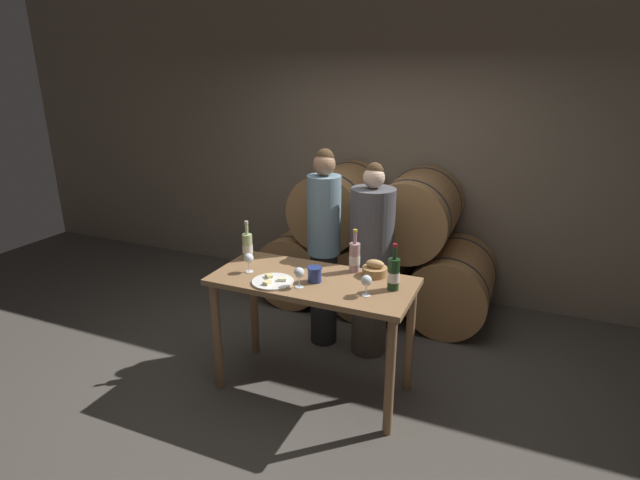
{
  "coord_description": "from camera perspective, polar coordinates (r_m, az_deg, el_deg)",
  "views": [
    {
      "loc": [
        1.33,
        -2.97,
        2.31
      ],
      "look_at": [
        0.0,
        0.13,
        1.15
      ],
      "focal_mm": 28.0,
      "sensor_mm": 36.0,
      "label": 1
    }
  ],
  "objects": [
    {
      "name": "barrel_stack",
      "position": [
        4.98,
        6.37,
        -0.82
      ],
      "size": [
        2.29,
        0.94,
        1.42
      ],
      "color": "#9E7042",
      "rests_on": "ground_plane"
    },
    {
      "name": "wine_bottle_rose",
      "position": [
        3.64,
        3.98,
        -1.97
      ],
      "size": [
        0.08,
        0.08,
        0.32
      ],
      "color": "#BC8E93",
      "rests_on": "tasting_table"
    },
    {
      "name": "blue_crock",
      "position": [
        3.48,
        -0.61,
        -3.87
      ],
      "size": [
        0.11,
        0.11,
        0.11
      ],
      "color": "navy",
      "rests_on": "tasting_table"
    },
    {
      "name": "bread_basket",
      "position": [
        3.61,
        6.28,
        -3.37
      ],
      "size": [
        0.18,
        0.18,
        0.12
      ],
      "color": "#A87F4C",
      "rests_on": "tasting_table"
    },
    {
      "name": "wine_bottle_red",
      "position": [
        3.37,
        8.41,
        -3.87
      ],
      "size": [
        0.08,
        0.08,
        0.33
      ],
      "color": "#193819",
      "rests_on": "tasting_table"
    },
    {
      "name": "wine_glass_center",
      "position": [
        3.26,
        5.32,
        -4.69
      ],
      "size": [
        0.07,
        0.07,
        0.14
      ],
      "color": "white",
      "rests_on": "tasting_table"
    },
    {
      "name": "cheese_plate",
      "position": [
        3.5,
        -5.41,
        -4.73
      ],
      "size": [
        0.29,
        0.29,
        0.04
      ],
      "color": "white",
      "rests_on": "tasting_table"
    },
    {
      "name": "person_left",
      "position": [
        4.2,
        0.45,
        -0.75
      ],
      "size": [
        0.28,
        0.28,
        1.72
      ],
      "color": "#232326",
      "rests_on": "ground_plane"
    },
    {
      "name": "person_right",
      "position": [
        4.09,
        5.85,
        -2.45
      ],
      "size": [
        0.36,
        0.36,
        1.64
      ],
      "color": "#4C4238",
      "rests_on": "ground_plane"
    },
    {
      "name": "wine_glass_far_left",
      "position": [
        3.66,
        -8.16,
        -2.12
      ],
      "size": [
        0.07,
        0.07,
        0.14
      ],
      "color": "white",
      "rests_on": "tasting_table"
    },
    {
      "name": "tasting_table",
      "position": [
        3.6,
        -0.83,
        -6.54
      ],
      "size": [
        1.44,
        0.66,
        0.9
      ],
      "color": "olive",
      "rests_on": "ground_plane"
    },
    {
      "name": "stone_wall_back",
      "position": [
        5.31,
        8.68,
        11.03
      ],
      "size": [
        10.0,
        0.12,
        3.2
      ],
      "color": "gray",
      "rests_on": "ground_plane"
    },
    {
      "name": "ground_plane",
      "position": [
        3.99,
        -0.78,
        -16.45
      ],
      "size": [
        10.0,
        10.0,
        0.0
      ],
      "primitive_type": "plane",
      "color": "#4C473F"
    },
    {
      "name": "wine_glass_left",
      "position": [
        3.37,
        -2.41,
        -3.81
      ],
      "size": [
        0.07,
        0.07,
        0.14
      ],
      "color": "white",
      "rests_on": "tasting_table"
    },
    {
      "name": "wine_bottle_white",
      "position": [
        3.91,
        -8.29,
        -0.72
      ],
      "size": [
        0.08,
        0.08,
        0.31
      ],
      "color": "#ADBC7F",
      "rests_on": "tasting_table"
    }
  ]
}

